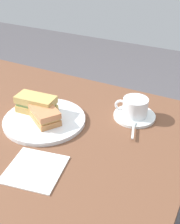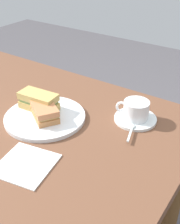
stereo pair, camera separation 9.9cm
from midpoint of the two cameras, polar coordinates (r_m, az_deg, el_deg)
The scene contains 8 objects.
dining_table at distance 1.10m, azimuth -18.38°, elevation -7.20°, with size 1.22×0.89×0.70m.
sandwich_plate at distance 1.01m, azimuth -11.75°, elevation -1.62°, with size 0.28×0.28×0.01m, color white.
sandwich_front at distance 0.99m, azimuth -11.98°, elevation -0.31°, with size 0.15×0.13×0.05m.
sandwich_back at distance 1.03m, azimuth -13.26°, elevation 1.44°, with size 0.14×0.08×0.06m.
coffee_saucer at distance 1.02m, azimuth 6.01°, elevation -0.86°, with size 0.15×0.15×0.01m, color white.
coffee_cup at distance 1.00m, azimuth 6.04°, elevation 1.00°, with size 0.11×0.09×0.06m.
spoon at distance 0.95m, azimuth 5.61°, elevation -3.00°, with size 0.04×0.10×0.01m.
napkin at distance 0.83m, azimuth -14.25°, elevation -11.02°, with size 0.15×0.15×0.00m, color white.
Camera 1 is at (0.64, -0.58, 1.25)m, focal length 46.42 mm.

